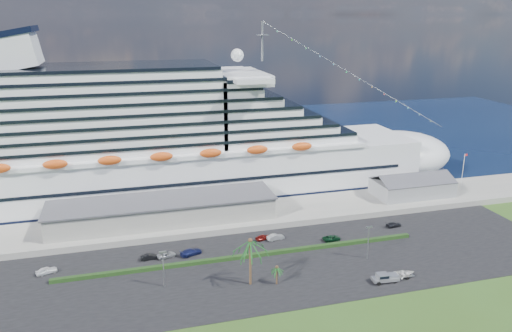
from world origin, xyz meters
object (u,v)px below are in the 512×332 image
object	(u,v)px
pickup_truck	(385,277)
boat_trailer	(404,274)
cruise_ship	(165,146)
parked_car_3	(191,252)

from	to	relation	value
pickup_truck	boat_trailer	world-z (taller)	pickup_truck
cruise_ship	boat_trailer	world-z (taller)	cruise_ship
cruise_ship	parked_car_3	xyz separation A→B (m)	(1.20, -42.94, -15.78)
parked_car_3	boat_trailer	bearing A→B (deg)	-140.06
cruise_ship	boat_trailer	xyz separation A→B (m)	(45.01, -66.58, -15.51)
pickup_truck	boat_trailer	bearing A→B (deg)	5.48
pickup_truck	boat_trailer	xyz separation A→B (m)	(5.04, 0.48, -0.09)
boat_trailer	cruise_ship	bearing A→B (deg)	124.06
boat_trailer	parked_car_3	bearing A→B (deg)	151.65
parked_car_3	pickup_truck	size ratio (longest dim) A/B	0.90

